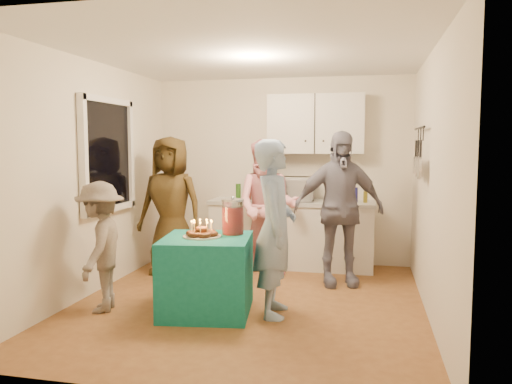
% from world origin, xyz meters
% --- Properties ---
extents(floor, '(4.00, 4.00, 0.00)m').
position_xyz_m(floor, '(0.00, 0.00, 0.00)').
color(floor, brown).
rests_on(floor, ground).
extents(ceiling, '(4.00, 4.00, 0.00)m').
position_xyz_m(ceiling, '(0.00, 0.00, 2.60)').
color(ceiling, white).
rests_on(ceiling, floor).
extents(back_wall, '(3.60, 3.60, 0.00)m').
position_xyz_m(back_wall, '(0.00, 2.00, 1.30)').
color(back_wall, silver).
rests_on(back_wall, floor).
extents(left_wall, '(4.00, 4.00, 0.00)m').
position_xyz_m(left_wall, '(-1.80, 0.00, 1.30)').
color(left_wall, silver).
rests_on(left_wall, floor).
extents(right_wall, '(4.00, 4.00, 0.00)m').
position_xyz_m(right_wall, '(1.80, 0.00, 1.30)').
color(right_wall, silver).
rests_on(right_wall, floor).
extents(window_night, '(0.04, 1.00, 1.20)m').
position_xyz_m(window_night, '(-1.77, 0.30, 1.55)').
color(window_night, black).
rests_on(window_night, left_wall).
extents(counter, '(2.20, 0.58, 0.86)m').
position_xyz_m(counter, '(0.20, 1.70, 0.43)').
color(counter, white).
rests_on(counter, floor).
extents(countertop, '(2.24, 0.62, 0.05)m').
position_xyz_m(countertop, '(0.20, 1.70, 0.89)').
color(countertop, beige).
rests_on(countertop, counter).
extents(upper_cabinet, '(1.30, 0.30, 0.80)m').
position_xyz_m(upper_cabinet, '(0.50, 1.85, 1.95)').
color(upper_cabinet, white).
rests_on(upper_cabinet, back_wall).
extents(pot_rack, '(0.12, 1.00, 0.60)m').
position_xyz_m(pot_rack, '(1.72, 0.70, 1.60)').
color(pot_rack, black).
rests_on(pot_rack, right_wall).
extents(microwave, '(0.61, 0.44, 0.32)m').
position_xyz_m(microwave, '(0.21, 1.70, 1.07)').
color(microwave, white).
rests_on(microwave, countertop).
extents(party_table, '(0.96, 0.96, 0.76)m').
position_xyz_m(party_table, '(-0.34, -0.36, 0.38)').
color(party_table, '#106E64').
rests_on(party_table, floor).
extents(donut_cake, '(0.38, 0.38, 0.18)m').
position_xyz_m(donut_cake, '(-0.39, -0.36, 0.85)').
color(donut_cake, '#381C0C').
rests_on(donut_cake, party_table).
extents(punch_jar, '(0.22, 0.22, 0.34)m').
position_xyz_m(punch_jar, '(-0.13, -0.14, 0.93)').
color(punch_jar, '#BB0E10').
rests_on(punch_jar, party_table).
extents(man_birthday, '(0.48, 0.67, 1.72)m').
position_xyz_m(man_birthday, '(0.33, -0.28, 0.86)').
color(man_birthday, '#8DA9CE').
rests_on(man_birthday, floor).
extents(woman_back_left, '(0.91, 0.63, 1.78)m').
position_xyz_m(woman_back_left, '(-1.28, 1.01, 0.89)').
color(woman_back_left, brown).
rests_on(woman_back_left, floor).
extents(woman_back_center, '(0.87, 0.69, 1.74)m').
position_xyz_m(woman_back_center, '(-0.04, 1.21, 0.87)').
color(woman_back_center, pink).
rests_on(woman_back_center, floor).
extents(woman_back_right, '(1.16, 0.74, 1.83)m').
position_xyz_m(woman_back_right, '(0.88, 0.93, 0.92)').
color(woman_back_right, black).
rests_on(woman_back_right, floor).
extents(child_near_left, '(0.68, 0.94, 1.31)m').
position_xyz_m(child_near_left, '(-1.40, -0.54, 0.65)').
color(child_near_left, '#5F544C').
rests_on(child_near_left, floor).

